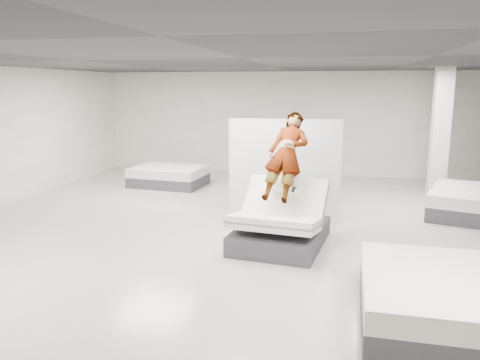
{
  "coord_description": "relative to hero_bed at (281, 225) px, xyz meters",
  "views": [
    {
      "loc": [
        1.71,
        -7.74,
        2.74
      ],
      "look_at": [
        -0.19,
        0.74,
        1.0
      ],
      "focal_mm": 35.0,
      "sensor_mm": 36.0,
      "label": 1
    }
  ],
  "objects": [
    {
      "name": "room",
      "position": [
        -0.69,
        -0.08,
        1.23
      ],
      "size": [
        14.0,
        14.04,
        3.2
      ],
      "color": "#ADABA3",
      "rests_on": "ground"
    },
    {
      "name": "flat_bed_right_far",
      "position": [
        3.74,
        2.8,
        -0.08
      ],
      "size": [
        2.1,
        2.45,
        0.57
      ],
      "color": "#3A393F",
      "rests_on": "floor"
    },
    {
      "name": "hero_bed",
      "position": [
        0.0,
        0.0,
        0.0
      ],
      "size": [
        1.66,
        2.07,
        1.22
      ],
      "color": "#3A393F",
      "rests_on": "floor"
    },
    {
      "name": "flat_bed_left_far",
      "position": [
        -3.74,
        4.34,
        -0.1
      ],
      "size": [
        2.04,
        1.61,
        0.53
      ],
      "color": "#3A393F",
      "rests_on": "floor"
    },
    {
      "name": "flat_bed_right_near",
      "position": [
        2.11,
        -2.37,
        -0.07
      ],
      "size": [
        1.64,
        2.17,
        0.59
      ],
      "color": "#3A393F",
      "rests_on": "floor"
    },
    {
      "name": "divider_panel",
      "position": [
        -0.16,
        1.63,
        0.68
      ],
      "size": [
        2.31,
        0.13,
        2.1
      ],
      "primitive_type": "cube",
      "rotation": [
        0.0,
        0.0,
        0.01
      ],
      "color": "silver",
      "rests_on": "floor"
    },
    {
      "name": "person",
      "position": [
        0.04,
        0.32,
        0.89
      ],
      "size": [
        0.86,
        1.75,
        1.48
      ],
      "primitive_type": "imported",
      "rotation": [
        0.89,
        0.0,
        -0.12
      ],
      "color": "slate",
      "rests_on": "hero_bed"
    },
    {
      "name": "remote",
      "position": [
        0.22,
        -0.05,
        0.66
      ],
      "size": [
        0.07,
        0.15,
        0.08
      ],
      "primitive_type": "cube",
      "rotation": [
        0.35,
        0.0,
        -0.12
      ],
      "color": "black",
      "rests_on": "person"
    },
    {
      "name": "column",
      "position": [
        3.31,
        4.42,
        1.23
      ],
      "size": [
        0.4,
        0.4,
        3.2
      ],
      "primitive_type": "cube",
      "color": "beige",
      "rests_on": "floor"
    }
  ]
}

